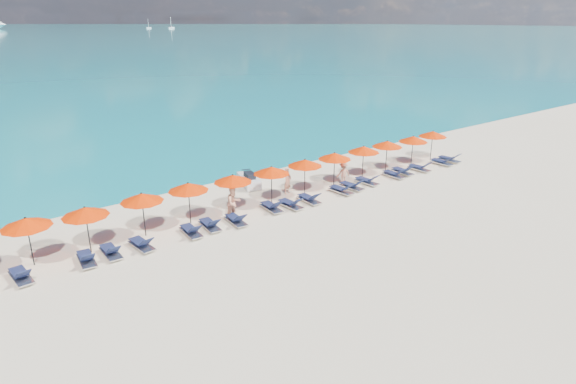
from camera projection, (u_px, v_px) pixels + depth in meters
ground at (324, 230)px, 24.54m from camera, size 1400.00×1400.00×0.00m
sailboat_near at (149, 28)px, 540.39m from camera, size 5.63×1.88×10.32m
sailboat_far at (171, 27)px, 534.04m from camera, size 6.67×2.22×12.23m
jetski at (249, 180)px, 30.93m from camera, size 1.64×2.70×0.90m
beachgoer_a at (288, 181)px, 29.41m from camera, size 0.68×0.55×1.60m
beachgoer_b at (234, 203)px, 25.60m from camera, size 0.94×0.61×1.81m
beachgoer_c at (343, 173)px, 31.12m from camera, size 1.03×0.63×1.49m
umbrella_1 at (26, 222)px, 20.38m from camera, size 2.10×2.10×2.28m
umbrella_2 at (85, 212)px, 21.52m from camera, size 2.10×2.10×2.28m
umbrella_3 at (142, 198)px, 23.22m from camera, size 2.10×2.10×2.28m
umbrella_4 at (188, 187)px, 24.69m from camera, size 2.10×2.10×2.28m
umbrella_5 at (233, 179)px, 25.98m from camera, size 2.10×2.10×2.28m
umbrella_6 at (271, 170)px, 27.40m from camera, size 2.10×2.10×2.28m
umbrella_7 at (305, 163)px, 28.84m from camera, size 2.10×2.10×2.28m
umbrella_8 at (335, 156)px, 30.26m from camera, size 2.10×2.10×2.28m
umbrella_9 at (364, 149)px, 31.81m from camera, size 2.10×2.10×2.28m
umbrella_10 at (387, 144)px, 33.19m from camera, size 2.10×2.10×2.28m
umbrella_11 at (413, 139)px, 34.54m from camera, size 2.10×2.10×2.28m
umbrella_12 at (433, 134)px, 36.07m from camera, size 2.10×2.10×2.28m
lounger_2 at (21, 275)px, 19.72m from camera, size 0.77×1.75×0.66m
lounger_3 at (86, 258)px, 21.11m from camera, size 0.78×1.75×0.66m
lounger_4 at (111, 251)px, 21.76m from camera, size 0.65×1.71×0.66m
lounger_5 at (142, 244)px, 22.48m from camera, size 0.79×1.75×0.66m
lounger_6 at (191, 231)px, 23.87m from camera, size 0.72×1.73×0.66m
lounger_7 at (210, 225)px, 24.59m from camera, size 0.76×1.75×0.66m
lounger_8 at (236, 220)px, 25.20m from camera, size 0.76×1.75×0.66m
lounger_9 at (272, 207)px, 26.93m from camera, size 0.75×1.74×0.66m
lounger_10 at (291, 204)px, 27.34m from camera, size 0.73×1.74×0.66m
lounger_11 at (309, 199)px, 28.14m from camera, size 0.68×1.72×0.66m
lounger_12 at (341, 190)px, 29.61m from camera, size 0.71×1.73×0.66m
lounger_13 at (352, 186)px, 30.32m from camera, size 0.78×1.75×0.66m
lounger_14 at (367, 181)px, 31.25m from camera, size 0.73×1.74×0.66m
lounger_15 at (394, 174)px, 32.59m from camera, size 0.65×1.71×0.66m
lounger_16 at (403, 171)px, 33.27m from camera, size 0.74×1.74×0.66m
lounger_17 at (420, 168)px, 34.00m from camera, size 0.66×1.71×0.66m
lounger_18 at (442, 162)px, 35.41m from camera, size 0.65×1.71×0.66m
lounger_19 at (449, 159)px, 36.13m from camera, size 0.76×1.75×0.66m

